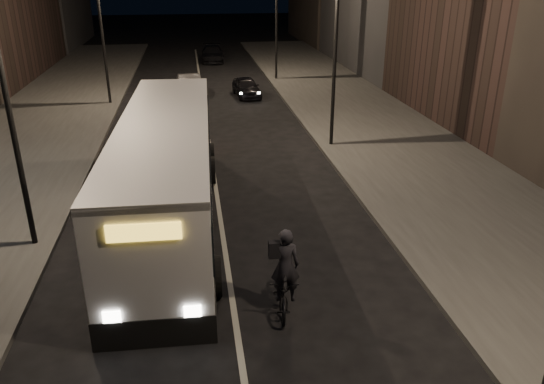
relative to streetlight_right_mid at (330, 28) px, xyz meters
name	(u,v)px	position (x,y,z in m)	size (l,w,h in m)	color
ground	(234,308)	(-5.33, -12.00, -5.36)	(180.00, 180.00, 0.00)	black
sidewalk_right	(376,131)	(3.17, 2.00, -5.28)	(7.00, 70.00, 0.16)	#363633
sidewalk_left	(25,147)	(-13.83, 2.00, -5.28)	(7.00, 70.00, 0.16)	#363633
streetlight_right_mid	(330,28)	(0.00, 0.00, 0.00)	(1.20, 0.44, 8.12)	black
streetlight_right_far	(273,4)	(0.00, 16.00, 0.00)	(1.20, 0.44, 8.12)	black
streetlight_left_near	(11,66)	(-10.66, -8.00, 0.00)	(1.20, 0.44, 8.12)	black
streetlight_left_far	(104,13)	(-10.66, 10.00, 0.00)	(1.20, 0.44, 8.12)	black
city_bus	(167,168)	(-6.93, -6.81, -3.48)	(3.37, 12.92, 3.45)	white
cyclist_on_bicycle	(284,283)	(-4.12, -12.22, -4.60)	(0.94, 2.04, 2.27)	black
car_near	(246,87)	(-2.48, 11.08, -4.75)	(1.45, 3.61, 1.23)	black
car_mid	(189,83)	(-6.13, 12.65, -4.70)	(1.40, 4.02, 1.32)	#403F42
car_far	(212,54)	(-3.95, 25.37, -4.68)	(1.90, 4.66, 1.35)	black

